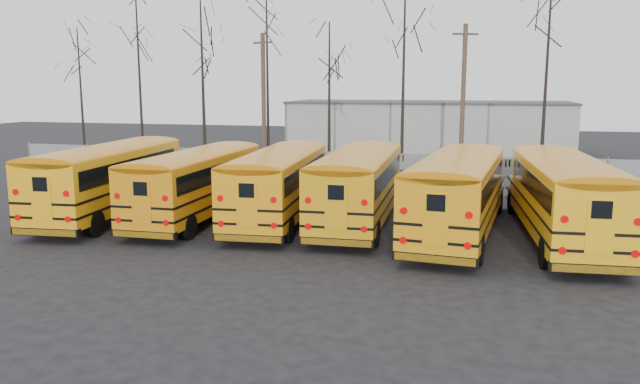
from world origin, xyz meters
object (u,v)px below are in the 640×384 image
(bus_e, at_px, (458,188))
(utility_pole_left, at_px, (264,102))
(utility_pole_right, at_px, (463,98))
(bus_d, at_px, (359,180))
(bus_c, at_px, (280,179))
(bus_a, at_px, (111,174))
(bus_f, at_px, (564,192))
(bus_b, at_px, (199,178))

(bus_e, height_order, utility_pole_left, utility_pole_left)
(utility_pole_right, bearing_deg, bus_d, -126.95)
(bus_c, xyz_separation_m, bus_d, (3.19, 0.28, 0.02))
(bus_d, bearing_deg, bus_a, -175.72)
(bus_a, height_order, utility_pole_right, utility_pole_right)
(bus_c, distance_m, bus_d, 3.20)
(bus_e, bearing_deg, bus_f, 7.01)
(bus_a, distance_m, utility_pole_left, 14.27)
(bus_c, bearing_deg, bus_d, 0.52)
(bus_d, xyz_separation_m, utility_pole_left, (-8.42, 12.84, 2.64))
(bus_a, xyz_separation_m, bus_d, (10.31, 1.06, -0.05))
(bus_b, height_order, bus_f, bus_f)
(bus_a, xyz_separation_m, bus_c, (7.12, 0.78, -0.07))
(bus_c, xyz_separation_m, utility_pole_right, (6.68, 15.74, 2.92))
(bus_b, bearing_deg, bus_c, 6.70)
(bus_b, height_order, utility_pole_right, utility_pole_right)
(bus_c, xyz_separation_m, bus_f, (10.64, -0.82, 0.06))
(bus_b, xyz_separation_m, bus_e, (10.38, -0.48, 0.09))
(bus_d, bearing_deg, utility_pole_left, 121.65)
(bus_a, xyz_separation_m, bus_f, (17.76, -0.03, -0.00))
(bus_a, bearing_deg, utility_pole_right, 45.54)
(bus_d, height_order, bus_f, bus_f)
(bus_e, height_order, bus_f, bus_f)
(bus_b, distance_m, bus_e, 10.39)
(bus_c, height_order, utility_pole_right, utility_pole_right)
(bus_a, distance_m, bus_f, 17.76)
(bus_a, bearing_deg, utility_pole_left, 77.67)
(bus_a, height_order, utility_pole_left, utility_pole_left)
(bus_d, xyz_separation_m, utility_pole_right, (3.49, 15.46, 2.90))
(bus_e, distance_m, bus_f, 3.60)
(bus_a, distance_m, bus_c, 7.16)
(bus_d, bearing_deg, bus_c, -176.61)
(utility_pole_left, bearing_deg, utility_pole_right, 36.04)
(bus_a, distance_m, utility_pole_right, 21.72)
(bus_b, xyz_separation_m, bus_c, (3.33, 0.42, 0.03))
(bus_b, xyz_separation_m, bus_f, (13.97, -0.40, 0.09))
(bus_b, distance_m, bus_c, 3.36)
(utility_pole_left, height_order, utility_pole_right, utility_pole_right)
(bus_f, bearing_deg, bus_b, 174.39)
(bus_d, distance_m, bus_f, 7.53)
(bus_b, relative_size, utility_pole_right, 1.15)
(bus_a, bearing_deg, bus_e, -5.04)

